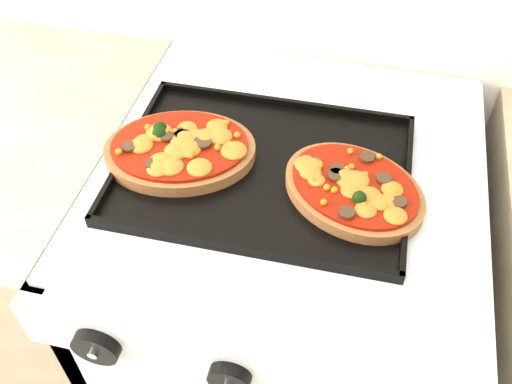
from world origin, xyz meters
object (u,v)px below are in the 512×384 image
(pizza_left, at_px, (180,148))
(pizza_right, at_px, (354,188))
(stove, at_px, (281,317))
(baking_tray, at_px, (264,168))

(pizza_left, relative_size, pizza_right, 1.09)
(stove, xyz_separation_m, pizza_right, (0.10, -0.05, 0.48))
(pizza_left, height_order, pizza_right, pizza_left)
(pizza_right, bearing_deg, pizza_left, 175.94)
(stove, bearing_deg, pizza_left, -169.63)
(pizza_left, xyz_separation_m, pizza_right, (0.27, -0.02, -0.00))
(stove, height_order, baking_tray, baking_tray)
(stove, xyz_separation_m, pizza_left, (-0.17, -0.03, 0.48))
(baking_tray, relative_size, pizza_right, 2.04)
(baking_tray, bearing_deg, stove, 35.59)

